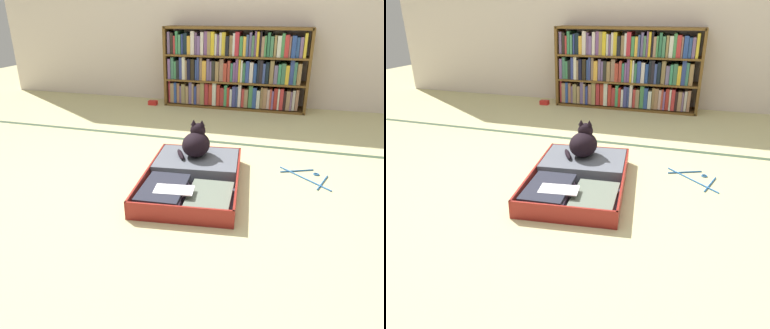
% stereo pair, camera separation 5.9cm
% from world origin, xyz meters
% --- Properties ---
extents(ground_plane, '(10.00, 10.00, 0.00)m').
position_xyz_m(ground_plane, '(0.00, 0.00, 0.00)').
color(ground_plane, '#C6BE86').
extents(tatami_border, '(4.80, 0.05, 0.00)m').
position_xyz_m(tatami_border, '(0.00, 1.01, 0.00)').
color(tatami_border, '#364934').
rests_on(tatami_border, ground_plane).
extents(bookshelf, '(1.60, 0.30, 0.87)m').
position_xyz_m(bookshelf, '(-0.15, 2.23, 0.42)').
color(bookshelf, brown).
rests_on(bookshelf, ground_plane).
extents(open_suitcase, '(0.68, 0.96, 0.11)m').
position_xyz_m(open_suitcase, '(-0.05, 0.20, 0.05)').
color(open_suitcase, maroon).
rests_on(open_suitcase, ground_plane).
extents(black_cat, '(0.25, 0.25, 0.24)m').
position_xyz_m(black_cat, '(-0.08, 0.41, 0.20)').
color(black_cat, black).
rests_on(black_cat, open_suitcase).
extents(clothes_hanger, '(0.33, 0.32, 0.01)m').
position_xyz_m(clothes_hanger, '(0.68, 0.49, 0.01)').
color(clothes_hanger, '#255D9C').
rests_on(clothes_hanger, ground_plane).
extents(small_red_pouch, '(0.10, 0.07, 0.05)m').
position_xyz_m(small_red_pouch, '(-1.07, 2.08, 0.02)').
color(small_red_pouch, red).
rests_on(small_red_pouch, ground_plane).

